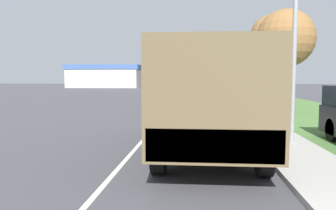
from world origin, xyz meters
TOP-DOWN VIEW (x-y plane):
  - ground_plane at (0.00, 40.00)m, footprint 180.00×180.00m
  - lane_centre_stripe at (0.00, 40.00)m, footprint 0.12×120.00m
  - sidewalk_right at (4.50, 40.00)m, footprint 1.80×120.00m
  - grass_strip_right at (8.90, 40.00)m, footprint 7.00×120.00m
  - military_truck at (2.13, 12.20)m, footprint 2.56×7.62m
  - car_nearest_ahead at (1.93, 26.12)m, footprint 1.77×4.81m
  - car_second_ahead at (1.91, 34.03)m, footprint 1.83×4.75m
  - car_third_ahead at (1.55, 42.50)m, footprint 1.70×4.07m
  - car_fourth_ahead at (-1.55, 52.51)m, footprint 1.76×4.55m
  - tree_mid_right at (7.28, 23.88)m, footprint 3.58×3.58m
  - tree_far_right at (8.61, 33.69)m, footprint 3.89×3.89m
  - building_distant at (-19.31, 77.81)m, footprint 16.75×9.61m

SIDE VIEW (x-z plane):
  - ground_plane at x=0.00m, z-range 0.00..0.00m
  - lane_centre_stripe at x=0.00m, z-range 0.00..0.00m
  - grass_strip_right at x=8.90m, z-range 0.00..0.02m
  - sidewalk_right at x=4.50m, z-range 0.00..0.12m
  - car_third_ahead at x=1.55m, z-range -0.08..1.46m
  - car_fourth_ahead at x=-1.55m, z-range -0.09..1.54m
  - car_nearest_ahead at x=1.93m, z-range -0.09..1.62m
  - car_second_ahead at x=1.91m, z-range -0.09..1.63m
  - military_truck at x=2.13m, z-range 0.20..3.10m
  - building_distant at x=-19.31m, z-range 0.03..5.19m
  - tree_mid_right at x=7.28m, z-range 1.37..7.71m
  - tree_far_right at x=8.61m, z-range 1.99..9.86m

